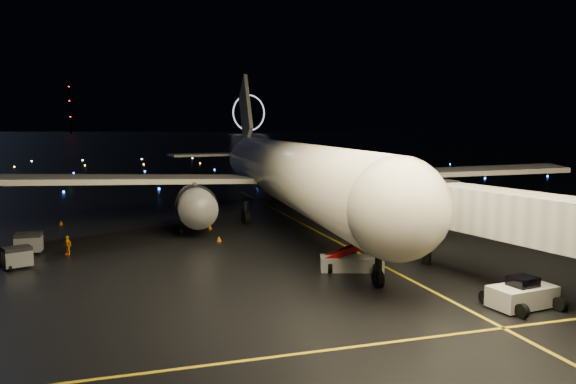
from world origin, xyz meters
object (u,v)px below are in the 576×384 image
at_px(pushback_tug, 522,292).
at_px(baggage_cart_0, 29,243).
at_px(airliner, 283,138).
at_px(belt_loader, 352,249).
at_px(crew_c, 67,245).
at_px(baggage_cart_1, 17,258).

xyz_separation_m(pushback_tug, baggage_cart_0, (-29.93, 23.98, -0.05)).
height_order(pushback_tug, baggage_cart_0, pushback_tug).
relative_size(airliner, pushback_tug, 16.77).
bearing_deg(airliner, belt_loader, -90.52).
xyz_separation_m(airliner, belt_loader, (-1.78, -23.84, -7.67)).
bearing_deg(pushback_tug, crew_c, 132.39).
bearing_deg(belt_loader, baggage_cart_1, 179.72).
xyz_separation_m(pushback_tug, crew_c, (-26.79, 22.60, -0.11)).
height_order(belt_loader, baggage_cart_1, belt_loader).
distance_m(airliner, crew_c, 26.87).
distance_m(pushback_tug, baggage_cart_1, 35.51).
xyz_separation_m(crew_c, baggage_cart_1, (-3.26, -3.67, 0.00)).
height_order(belt_loader, crew_c, belt_loader).
relative_size(airliner, belt_loader, 9.69).
distance_m(airliner, baggage_cart_0, 28.98).
bearing_deg(crew_c, pushback_tug, 9.22).
xyz_separation_m(belt_loader, crew_c, (-20.62, 11.67, -0.82)).
relative_size(pushback_tug, baggage_cart_1, 2.02).
xyz_separation_m(belt_loader, baggage_cart_0, (-23.76, 13.04, -0.76)).
height_order(pushback_tug, crew_c, pushback_tug).
bearing_deg(pushback_tug, belt_loader, 111.96).
bearing_deg(pushback_tug, baggage_cart_1, 140.33).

